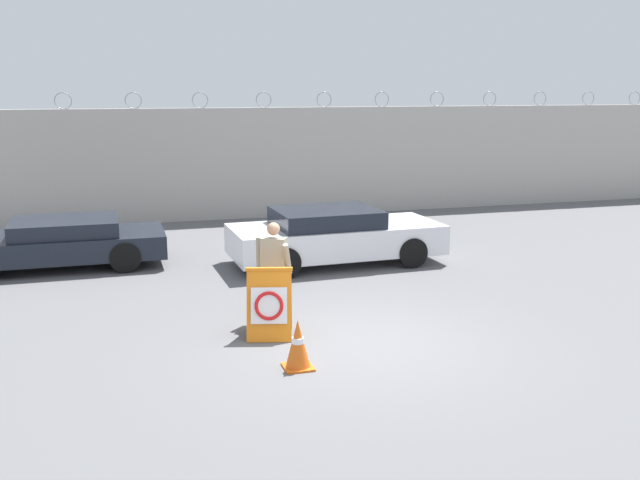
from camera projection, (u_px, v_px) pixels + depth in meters
name	position (u px, v px, depth m)	size (l,w,h in m)	color
ground_plane	(357.00, 344.00, 10.88)	(90.00, 90.00, 0.00)	#5B5B5E
perimeter_wall	(234.00, 164.00, 21.00)	(36.00, 0.30, 3.71)	#ADA8A0
barricade_sign	(269.00, 303.00, 11.09)	(0.84, 0.84, 1.11)	orange
security_guard	(274.00, 267.00, 11.79)	(0.57, 0.57, 1.67)	#514C42
traffic_cone_near	(298.00, 344.00, 9.86)	(0.40, 0.40, 0.70)	orange
parked_car_front_coupe	(58.00, 242.00, 15.41)	(4.61, 2.00, 1.05)	black
parked_car_rear_sedan	(334.00, 235.00, 15.73)	(4.69, 2.15, 1.23)	black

